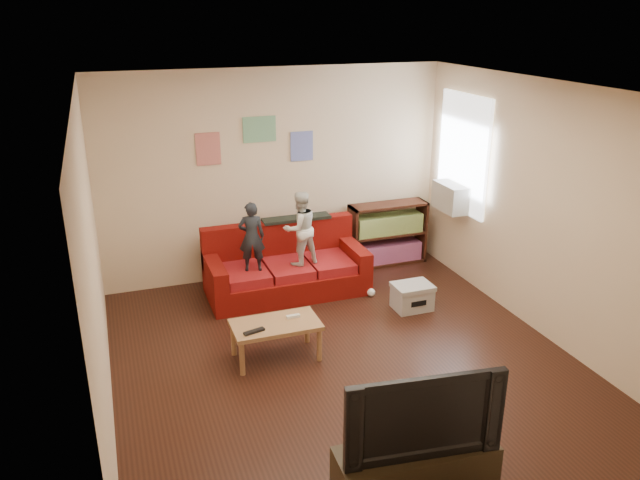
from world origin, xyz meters
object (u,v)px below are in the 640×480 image
object	(u,v)px
television	(419,409)
child_b	(300,228)
sofa	(285,269)
tv_stand	(415,473)
bookshelf	(387,237)
file_box	(412,296)
coffee_table	(276,328)
child_a	(252,237)

from	to	relation	value
television	child_b	bearing A→B (deg)	92.39
sofa	tv_stand	size ratio (longest dim) A/B	1.68
bookshelf	file_box	bearing A→B (deg)	-103.24
sofa	television	world-z (taller)	television
sofa	tv_stand	world-z (taller)	sofa
child_b	coffee_table	size ratio (longest dim) A/B	1.04
file_box	sofa	bearing A→B (deg)	141.82
file_box	television	bearing A→B (deg)	-117.16
child_b	tv_stand	world-z (taller)	child_b
sofa	child_b	size ratio (longest dim) A/B	2.14
child_a	tv_stand	world-z (taller)	child_a
coffee_table	tv_stand	distance (m)	2.26
child_a	coffee_table	bearing A→B (deg)	98.17
child_a	file_box	xyz separation A→B (m)	(1.72, -0.83, -0.68)
child_a	child_b	bearing A→B (deg)	-167.56
coffee_table	sofa	bearing A→B (deg)	70.08
coffee_table	bookshelf	bearing A→B (deg)	41.97
child_a	bookshelf	size ratio (longest dim) A/B	0.79
sofa	child_a	size ratio (longest dim) A/B	2.31
sofa	tv_stand	bearing A→B (deg)	-92.14
child_a	coffee_table	distance (m)	1.45
coffee_table	television	xyz separation A→B (m)	(0.41, -2.22, 0.42)
child_b	tv_stand	size ratio (longest dim) A/B	0.78
sofa	file_box	bearing A→B (deg)	-38.18
bookshelf	television	xyz separation A→B (m)	(-1.74, -4.15, 0.38)
tv_stand	child_b	bearing A→B (deg)	88.08
sofa	bookshelf	size ratio (longest dim) A/B	1.82
tv_stand	television	world-z (taller)	television
television	sofa	bearing A→B (deg)	94.85
coffee_table	tv_stand	world-z (taller)	tv_stand
child_b	coffee_table	bearing A→B (deg)	49.68
file_box	coffee_table	bearing A→B (deg)	-163.77
child_a	coffee_table	world-z (taller)	child_a
sofa	television	bearing A→B (deg)	-92.14
tv_stand	file_box	bearing A→B (deg)	65.53
child_b	file_box	bearing A→B (deg)	130.43
sofa	file_box	distance (m)	1.62
bookshelf	file_box	size ratio (longest dim) A/B	2.38
child_b	sofa	bearing A→B (deg)	-61.52
child_b	tv_stand	distance (m)	3.65
bookshelf	file_box	distance (m)	1.46
file_box	tv_stand	distance (m)	3.09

